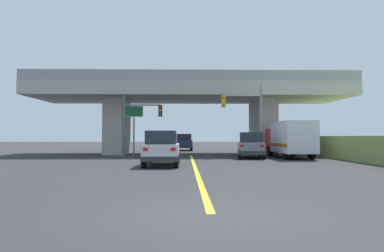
% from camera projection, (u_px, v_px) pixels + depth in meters
% --- Properties ---
extents(ground, '(160.00, 160.00, 0.00)m').
position_uv_depth(ground, '(190.00, 154.00, 33.87)').
color(ground, '#2B2B2D').
extents(overpass_bridge, '(29.75, 8.55, 7.47)m').
position_uv_depth(overpass_bridge, '(190.00, 101.00, 34.03)').
color(overpass_bridge, '#A8A59E').
rests_on(overpass_bridge, ground).
extents(lane_divider_stripe, '(0.20, 23.71, 0.01)m').
position_uv_depth(lane_divider_stripe, '(195.00, 167.00, 19.39)').
color(lane_divider_stripe, yellow).
rests_on(lane_divider_stripe, ground).
extents(suv_lead, '(1.99, 4.82, 2.02)m').
position_uv_depth(suv_lead, '(162.00, 148.00, 20.38)').
color(suv_lead, silver).
rests_on(suv_lead, ground).
extents(suv_crossing, '(2.64, 5.03, 2.02)m').
position_uv_depth(suv_crossing, '(251.00, 145.00, 27.47)').
color(suv_crossing, slate).
rests_on(suv_crossing, ground).
extents(box_truck, '(2.33, 6.71, 2.85)m').
position_uv_depth(box_truck, '(290.00, 139.00, 27.58)').
color(box_truck, red).
rests_on(box_truck, ground).
extents(sedan_oncoming, '(1.98, 4.56, 2.02)m').
position_uv_depth(sedan_oncoming, '(184.00, 142.00, 42.41)').
color(sedan_oncoming, navy).
rests_on(sedan_oncoming, ground).
extents(traffic_signal_nearside, '(3.29, 0.36, 5.87)m').
position_uv_depth(traffic_signal_nearside, '(248.00, 112.00, 28.00)').
color(traffic_signal_nearside, slate).
rests_on(traffic_signal_nearside, ground).
extents(traffic_signal_farside, '(3.28, 0.36, 5.12)m').
position_uv_depth(traffic_signal_farside, '(138.00, 118.00, 28.74)').
color(traffic_signal_farside, '#56595E').
rests_on(traffic_signal_farside, ground).
extents(highway_sign, '(1.66, 0.17, 4.62)m').
position_uv_depth(highway_sign, '(134.00, 118.00, 31.27)').
color(highway_sign, slate).
rests_on(highway_sign, ground).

